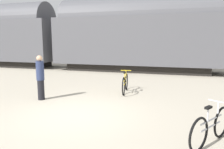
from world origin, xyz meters
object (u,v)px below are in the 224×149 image
Objects in this scene: freight_train at (136,33)px; bicycle_yellow at (125,83)px; bicycle_silver at (211,127)px; person_in_navy at (40,77)px.

freight_train is 21.18× the size of bicycle_yellow.
person_in_navy is at bearing 159.78° from bicycle_silver.
person_in_navy is at bearing -143.70° from bicycle_yellow.
freight_train is 22.32× the size of person_in_navy.
freight_train is at bearing 108.64° from bicycle_silver.
person_in_navy is (-1.97, -8.92, -1.94)m from freight_train.
freight_train is 7.32m from bicycle_yellow.
freight_train is 9.34m from person_in_navy.
bicycle_yellow reaches higher than bicycle_silver.
bicycle_silver is at bearing 134.29° from person_in_navy.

